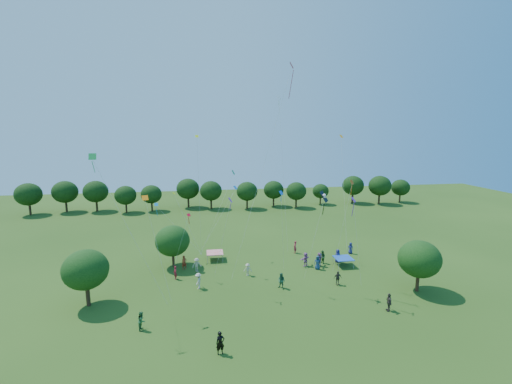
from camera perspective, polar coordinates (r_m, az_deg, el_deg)
The scene contains 40 objects.
ground at distance 27.32m, azimuth 5.21°, elevation -29.06°, with size 160.00×160.00×0.00m, color #305218.
near_tree_west at distance 38.34m, azimuth -26.54°, elevation -11.50°, with size 4.37×4.37×5.78m.
near_tree_north at distance 45.32m, azimuth -13.75°, elevation -7.90°, with size 4.37×4.37×5.40m.
near_tree_east at distance 41.39m, azimuth 25.59°, elevation -10.04°, with size 4.43×4.43×5.67m.
treeline at distance 77.12m, azimuth -6.05°, elevation 0.28°, with size 88.01×8.77×6.77m.
tent_red_stripe at distance 47.25m, azimuth -6.88°, elevation -9.99°, with size 2.20×2.20×1.10m.
tent_blue at distance 46.37m, azimuth 14.35°, elevation -10.64°, with size 2.20×2.20×1.10m.
man_in_black at distance 29.29m, azimuth -5.97°, elevation -23.75°, with size 0.70×0.45×1.88m, color black.
crowd_person_0 at distance 51.08m, azimuth 15.47°, elevation -9.00°, with size 0.80×0.43×1.62m, color navy.
crowd_person_1 at distance 44.91m, azimuth -11.87°, elevation -11.43°, with size 0.67×0.43×1.78m, color maroon.
crowd_person_2 at distance 39.21m, azimuth 4.27°, elevation -14.55°, with size 0.87×0.47×1.76m, color #26593C.
crowd_person_3 at distance 39.59m, azimuth -9.59°, elevation -14.40°, with size 1.16×0.52×1.78m, color beige.
crowd_person_4 at distance 37.10m, azimuth 21.25°, elevation -16.73°, with size 1.06×0.48×1.80m, color #3C3530.
crowd_person_5 at distance 45.67m, azimuth 10.53°, elevation -10.98°, with size 1.71×0.61×1.83m, color #97588D.
crowd_person_6 at distance 44.69m, azimuth 10.22°, elevation -11.50°, with size 0.87×0.47×1.77m, color navy.
crowd_person_7 at distance 49.77m, azimuth 6.52°, elevation -9.12°, with size 0.66×0.42×1.76m, color maroon.
crowd_person_8 at distance 33.58m, azimuth -18.52°, elevation -19.66°, with size 0.83×0.45×1.69m, color #285E2F.
crowd_person_9 at distance 42.29m, azimuth -1.39°, elevation -12.79°, with size 0.99×0.45×1.52m, color #BFB499.
crowd_person_10 at distance 40.99m, azimuth 13.45°, elevation -13.77°, with size 0.96×0.44×1.64m, color #37312C.
crowd_person_11 at distance 45.44m, azimuth 8.25°, elevation -11.02°, with size 1.70×0.61×1.83m, color #A6609F.
crowd_person_12 at distance 47.48m, azimuth 13.45°, elevation -10.30°, with size 0.87×0.47×1.77m, color navy.
crowd_person_13 at distance 42.39m, azimuth -13.31°, elevation -12.96°, with size 0.60×0.39×1.61m, color maroon.
crowd_person_14 at distance 46.64m, azimuth 11.01°, elevation -10.60°, with size 0.86×0.47×1.75m, color #2C6029.
crowd_person_15 at distance 43.91m, azimuth -9.85°, elevation -11.88°, with size 1.16×0.52×1.78m, color #ABA089.
pirate_kite at distance 36.70m, azimuth 11.25°, elevation -0.87°, with size 2.53×1.45×9.68m.
red_high_kite at distance 37.84m, azimuth 4.16°, elevation 13.98°, with size 7.17×2.62×23.16m.
small_kite_0 at distance 39.13m, azimuth 15.20°, elevation -0.98°, with size 1.91×0.65×10.67m.
small_kite_1 at distance 51.69m, azimuth 14.20°, elevation 5.36°, with size 1.69×7.08×15.38m.
small_kite_2 at distance 43.31m, azimuth -9.59°, elevation 2.85°, with size 0.41×0.40×15.45m.
small_kite_3 at distance 45.69m, azimuth -4.58°, elevation 1.26°, with size 4.84×2.44×10.78m.
small_kite_4 at distance 37.31m, azimuth 4.30°, elevation -2.62°, with size 1.16×2.14×9.63m.
small_kite_5 at distance 36.07m, azimuth -4.66°, elevation -3.22°, with size 2.01×1.57×9.11m.
small_kite_6 at distance 46.96m, azimuth 4.18°, elevation 9.73°, with size 0.85×4.51×20.62m.
small_kite_7 at distance 47.07m, azimuth -15.14°, elevation -3.54°, with size 6.01×2.63×6.50m.
small_kite_8 at distance 40.96m, azimuth -11.55°, elevation -5.36°, with size 2.22×0.65×6.47m.
small_kite_9 at distance 33.12m, azimuth -17.29°, elevation -3.92°, with size 2.36×1.29×10.10m.
small_kite_10 at distance 46.71m, azimuth -12.46°, elevation -2.69°, with size 3.62×3.47×7.84m.
small_kite_11 at distance 31.59m, azimuth -23.50°, elevation 0.69°, with size 5.77×0.46×14.12m.
small_kite_12 at distance 46.10m, azimuth -4.41°, elevation -1.05°, with size 5.46×2.74×8.63m.
small_kite_13 at distance 35.39m, azimuth 16.10°, elevation -3.42°, with size 1.85×0.77×9.51m.
Camera 1 is at (-5.41, -20.47, 17.26)m, focal length 24.00 mm.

